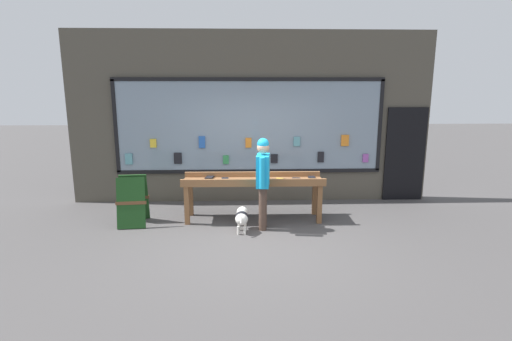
{
  "coord_description": "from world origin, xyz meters",
  "views": [
    {
      "loc": [
        -0.22,
        -6.43,
        2.58
      ],
      "look_at": [
        0.05,
        0.83,
        1.02
      ],
      "focal_mm": 28.0,
      "sensor_mm": 36.0,
      "label": 1
    }
  ],
  "objects_px": {
    "display_table_main": "(253,184)",
    "person_browsing": "(263,177)",
    "small_dog": "(242,217)",
    "sandwich_board_sign": "(133,200)"
  },
  "relations": [
    {
      "from": "display_table_main",
      "to": "sandwich_board_sign",
      "type": "height_order",
      "value": "sandwich_board_sign"
    },
    {
      "from": "display_table_main",
      "to": "person_browsing",
      "type": "distance_m",
      "value": 0.61
    },
    {
      "from": "sandwich_board_sign",
      "to": "small_dog",
      "type": "bearing_deg",
      "value": -18.03
    },
    {
      "from": "display_table_main",
      "to": "small_dog",
      "type": "relative_size",
      "value": 4.91
    },
    {
      "from": "person_browsing",
      "to": "small_dog",
      "type": "relative_size",
      "value": 3.03
    },
    {
      "from": "display_table_main",
      "to": "sandwich_board_sign",
      "type": "relative_size",
      "value": 2.92
    },
    {
      "from": "display_table_main",
      "to": "person_browsing",
      "type": "height_order",
      "value": "person_browsing"
    },
    {
      "from": "person_browsing",
      "to": "small_dog",
      "type": "distance_m",
      "value": 0.81
    },
    {
      "from": "person_browsing",
      "to": "small_dog",
      "type": "bearing_deg",
      "value": 118.84
    },
    {
      "from": "small_dog",
      "to": "person_browsing",
      "type": "bearing_deg",
      "value": -64.18
    }
  ]
}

